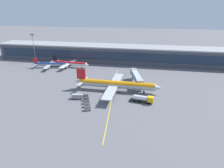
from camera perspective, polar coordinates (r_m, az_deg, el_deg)
ground_plane at (r=96.69m, az=-1.59°, el=-3.12°), size 700.00×700.00×0.00m
apron_lead_in_line at (r=97.95m, az=0.25°, el=-2.77°), size 8.96×79.56×0.01m
terminal_building at (r=155.80m, az=2.77°, el=8.90°), size 206.74×20.22×12.79m
main_airliner at (r=99.46m, az=1.22°, el=-0.11°), size 45.84×36.50×10.78m
jet_bridge at (r=109.02m, az=7.17°, el=2.27°), size 9.05×22.51×6.35m
fuel_tanker at (r=89.31m, az=9.23°, el=-4.35°), size 11.05×4.01×3.25m
crew_van at (r=93.32m, az=-10.18°, el=-3.54°), size 5.26×2.85×2.30m
baggage_cart_0 at (r=82.60m, az=-7.24°, el=-7.24°), size 3.03×2.42×1.48m
baggage_cart_1 at (r=85.42m, az=-7.41°, el=-6.22°), size 3.03×2.42×1.48m
baggage_cart_2 at (r=88.27m, az=-7.56°, el=-5.27°), size 3.03×2.42×1.48m
baggage_cart_3 at (r=91.14m, az=-7.70°, el=-4.38°), size 3.03×2.42×1.48m
baggage_cart_4 at (r=94.03m, az=-7.83°, el=-3.55°), size 3.03×2.42×1.48m
commuter_jet_far at (r=147.04m, az=-17.69°, el=5.57°), size 27.00×21.61×7.14m
commuter_jet_near at (r=144.99m, az=-12.43°, el=6.00°), size 30.47×24.17×8.13m
apron_light_mast_0 at (r=167.74m, az=-22.14°, el=10.47°), size 2.80×0.50×21.50m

